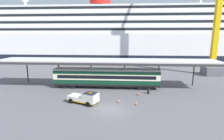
{
  "coord_description": "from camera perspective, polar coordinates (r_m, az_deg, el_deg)",
  "views": [
    {
      "loc": [
        1.62,
        -24.51,
        10.89
      ],
      "look_at": [
        -0.6,
        7.74,
        4.5
      ],
      "focal_mm": 28.13,
      "sensor_mm": 36.0,
      "label": 1
    }
  ],
  "objects": [
    {
      "name": "quay_bollard",
      "position": [
        34.18,
        11.74,
        -6.73
      ],
      "size": [
        0.48,
        0.48,
        0.96
      ],
      "color": "black",
      "rests_on": "ground"
    },
    {
      "name": "traffic_cone_near",
      "position": [
        28.68,
        7.92,
        -10.59
      ],
      "size": [
        0.36,
        0.36,
        0.62
      ],
      "color": "black",
      "rests_on": "ground"
    },
    {
      "name": "service_truck",
      "position": [
        29.1,
        -8.66,
        -8.85
      ],
      "size": [
        5.58,
        3.81,
        2.02
      ],
      "color": "silver",
      "rests_on": "ground"
    },
    {
      "name": "train_carriage",
      "position": [
        36.76,
        -1.81,
        -2.33
      ],
      "size": [
        21.82,
        2.81,
        4.11
      ],
      "color": "black",
      "rests_on": "ground"
    },
    {
      "name": "ground_plane",
      "position": [
        26.87,
        0.14,
        -12.73
      ],
      "size": [
        400.0,
        400.0,
        0.0
      ],
      "primitive_type": "plane",
      "color": "#56545A"
    },
    {
      "name": "cruise_ship",
      "position": [
        78.74,
        -0.73,
        10.92
      ],
      "size": [
        133.61,
        24.92,
        30.87
      ],
      "color": "black",
      "rests_on": "ground"
    },
    {
      "name": "traffic_cone_far",
      "position": [
        33.02,
        8.66,
        -7.52
      ],
      "size": [
        0.36,
        0.36,
        0.76
      ],
      "color": "black",
      "rests_on": "ground"
    },
    {
      "name": "platform_canopy",
      "position": [
        36.55,
        -1.78,
        2.95
      ],
      "size": [
        45.29,
        5.91,
        5.91
      ],
      "color": "silver",
      "rests_on": "ground"
    },
    {
      "name": "traffic_cone_mid",
      "position": [
        29.27,
        2.19,
        -9.95
      ],
      "size": [
        0.36,
        0.36,
        0.7
      ],
      "color": "black",
      "rests_on": "ground"
    }
  ]
}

